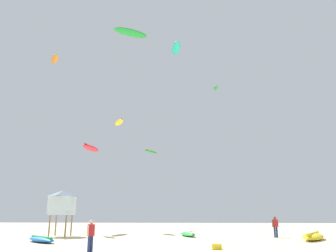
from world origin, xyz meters
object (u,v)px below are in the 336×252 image
person_midground (275,225)px  kite_aloft_5 (55,59)px  kite_aloft_4 (151,152)px  kite_aloft_3 (176,48)px  kite_aloft_7 (119,122)px  person_foreground (91,233)px  kite_grounded_far (41,239)px  kite_aloft_6 (91,148)px  cooler_box (217,247)px  kite_grounded_mid (313,236)px  lifeguard_tower (62,202)px  kite_aloft_2 (131,33)px  kite_aloft_0 (216,88)px  kite_grounded_near (188,234)px

person_midground → kite_aloft_5: (-27.10, 13.15, 23.09)m
person_midground → kite_aloft_4: kite_aloft_4 is taller
kite_aloft_4 → person_midground: bearing=-50.5°
kite_aloft_3 → kite_aloft_7: size_ratio=0.80×
person_foreground → kite_grounded_far: size_ratio=0.50×
kite_aloft_3 → kite_aloft_6: (-10.76, 11.40, -6.91)m
person_foreground → kite_grounded_far: person_foreground is taller
cooler_box → kite_aloft_7: (-10.71, 21.26, 13.52)m
kite_grounded_mid → lifeguard_tower: 22.03m
kite_grounded_far → kite_aloft_4: (5.51, 21.64, 10.30)m
kite_grounded_mid → kite_aloft_3: size_ratio=1.93×
person_foreground → kite_aloft_7: kite_aloft_7 is taller
person_midground → kite_aloft_4: (-12.83, 15.55, 9.47)m
kite_grounded_mid → kite_aloft_7: size_ratio=1.54×
person_foreground → kite_aloft_3: (4.55, 8.24, 15.53)m
kite_grounded_mid → kite_aloft_4: (-15.05, 18.27, 10.23)m
kite_aloft_2 → kite_aloft_3: kite_aloft_2 is taller
person_midground → kite_aloft_7: kite_aloft_7 is taller
kite_grounded_far → kite_aloft_0: (15.57, 28.01, 22.20)m
lifeguard_tower → kite_aloft_7: (2.76, 10.77, 10.63)m
kite_grounded_far → kite_aloft_5: bearing=114.5°
kite_aloft_2 → person_midground: bearing=9.0°
person_midground → kite_aloft_6: kite_aloft_6 is taller
kite_aloft_4 → kite_aloft_3: bearing=-77.2°
kite_aloft_2 → kite_aloft_4: (0.17, 17.62, -8.64)m
kite_grounded_far → kite_aloft_0: size_ratio=1.66×
kite_aloft_5 → kite_aloft_7: (10.45, -2.02, -10.45)m
kite_aloft_0 → kite_aloft_7: kite_aloft_0 is taller
kite_aloft_0 → cooler_box: bearing=-95.7°
kite_grounded_mid → kite_aloft_6: (-21.47, 10.51, 9.33)m
kite_aloft_6 → kite_grounded_mid: bearing=-26.1°
person_midground → cooler_box: person_midground is taller
kite_aloft_5 → kite_aloft_7: bearing=-10.9°
person_midground → kite_aloft_3: bearing=99.3°
person_midground → kite_grounded_near: bearing=69.2°
kite_grounded_near → person_foreground: bearing=-112.7°
kite_grounded_near → kite_aloft_5: bearing=147.9°
kite_grounded_far → cooler_box: kite_grounded_far is taller
kite_aloft_6 → kite_aloft_2: bearing=-57.6°
person_midground → kite_grounded_far: person_midground is taller
person_midground → kite_grounded_mid: person_midground is taller
kite_aloft_5 → kite_aloft_2: bearing=-47.2°
person_foreground → person_midground: (13.04, 11.85, 0.04)m
kite_grounded_near → cooler_box: bearing=-81.1°
kite_aloft_3 → kite_aloft_7: kite_aloft_3 is taller
kite_aloft_0 → kite_aloft_2: kite_aloft_0 is taller
cooler_box → kite_aloft_2: (-7.05, 8.06, 18.99)m
kite_aloft_6 → kite_grounded_far: bearing=-86.2°
kite_grounded_mid → kite_grounded_far: (-20.56, -3.37, -0.07)m
kite_aloft_2 → kite_aloft_7: (-3.66, 13.20, -5.47)m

